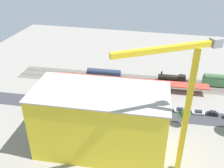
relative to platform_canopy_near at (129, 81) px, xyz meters
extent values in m
plane|color=gray|center=(-6.81, 14.66, -3.86)|extent=(202.49, 202.49, 0.00)
cube|color=#665E54|center=(-6.81, -7.77, -3.86)|extent=(127.05, 19.48, 0.01)
cube|color=#38383D|center=(-6.81, 17.91, -3.86)|extent=(126.84, 14.99, 0.01)
cube|color=#9E9EA8|center=(-6.81, -11.24, -3.68)|extent=(126.42, 6.12, 0.12)
cube|color=#9E9EA8|center=(-6.81, -9.80, -3.68)|extent=(126.42, 6.12, 0.12)
cube|color=#9E9EA8|center=(-6.81, -5.75, -3.68)|extent=(126.42, 6.12, 0.12)
cube|color=#9E9EA8|center=(-6.81, -4.31, -3.68)|extent=(126.42, 6.12, 0.12)
cube|color=#C63D2D|center=(0.00, 0.00, 0.02)|extent=(70.08, 8.35, 0.39)
cylinder|color=slate|center=(-31.43, -1.49, -2.01)|extent=(0.30, 0.30, 3.69)
cylinder|color=slate|center=(-15.72, -0.75, -2.01)|extent=(0.30, 0.30, 3.69)
cylinder|color=slate|center=(0.00, 0.00, -2.01)|extent=(0.30, 0.30, 3.69)
cylinder|color=slate|center=(15.72, 0.75, -2.01)|extent=(0.30, 0.30, 3.69)
cylinder|color=slate|center=(31.43, 1.49, -2.01)|extent=(0.30, 0.30, 3.69)
cube|color=black|center=(-19.62, -10.52, -3.36)|extent=(14.47, 3.01, 1.00)
cylinder|color=black|center=(-18.02, -10.44, -1.56)|extent=(11.29, 3.12, 2.59)
cube|color=black|center=(-23.61, -10.71, -1.99)|extent=(3.32, 2.94, 3.73)
cylinder|color=black|center=(-13.94, -10.25, 0.43)|extent=(0.70, 0.70, 1.40)
cube|color=black|center=(-41.23, -10.52, -3.56)|extent=(15.05, 3.07, 0.60)
cube|color=#4C7F4C|center=(-41.23, -10.52, -1.38)|extent=(16.74, 3.74, 3.77)
cylinder|color=#355935|center=(-41.23, -10.52, 0.76)|extent=(16.07, 3.71, 2.95)
cube|color=black|center=(13.27, -5.03, -3.56)|extent=(15.22, 3.12, 0.60)
cube|color=#384C72|center=(13.27, -5.03, -1.53)|extent=(16.93, 3.80, 3.47)
cylinder|color=#273550|center=(13.27, -5.03, 0.46)|extent=(16.26, 3.77, 3.00)
cube|color=black|center=(-35.03, 13.96, -3.71)|extent=(3.37, 1.73, 0.30)
cube|color=black|center=(-35.03, 13.96, -3.13)|extent=(4.01, 1.80, 0.86)
cube|color=#1E2328|center=(-35.03, 13.96, -2.37)|extent=(2.25, 1.58, 0.67)
cube|color=black|center=(-29.71, 14.36, -3.71)|extent=(4.06, 2.00, 0.30)
cube|color=silver|center=(-29.71, 14.36, -3.21)|extent=(4.82, 2.13, 0.71)
cube|color=#1E2328|center=(-29.71, 14.36, -2.60)|extent=(2.74, 1.76, 0.51)
cube|color=black|center=(-22.68, 14.53, -3.71)|extent=(3.73, 2.07, 0.30)
cube|color=silver|center=(-22.68, 14.53, -3.19)|extent=(4.43, 2.19, 0.73)
cube|color=#1E2328|center=(-22.68, 14.53, -2.49)|extent=(2.52, 1.83, 0.67)
cube|color=yellow|center=(2.55, 40.58, 6.57)|extent=(40.36, 20.04, 20.86)
cube|color=#B7B2A8|center=(2.55, 40.58, 17.20)|extent=(40.98, 20.67, 0.40)
cube|color=yellow|center=(-21.56, 45.82, 15.44)|extent=(1.40, 1.40, 38.60)
cube|color=yellow|center=(-14.17, 50.25, 35.34)|extent=(20.54, 12.97, 1.20)
cube|color=gray|center=(-25.42, 43.51, 35.34)|extent=(3.09, 2.95, 2.00)
cube|color=black|center=(-4.58, 26.28, -3.61)|extent=(9.25, 2.75, 0.50)
cube|color=silver|center=(-5.60, 26.20, -1.83)|extent=(7.23, 2.83, 3.05)
cube|color=#334C8C|center=(-1.05, 26.54, -2.09)|extent=(2.21, 2.45, 2.53)
cube|color=black|center=(-11.41, 25.57, -3.61)|extent=(8.67, 2.53, 0.50)
cube|color=silver|center=(-12.49, 25.52, -1.86)|extent=(6.52, 2.68, 3.01)
cube|color=maroon|center=(-8.20, 25.70, -2.21)|extent=(2.26, 2.49, 2.30)
cylinder|color=brown|center=(-23.96, 23.04, -1.99)|extent=(0.60, 0.60, 3.74)
sphere|color=#28662D|center=(-23.96, 23.04, 1.30)|extent=(4.04, 4.04, 4.04)
cylinder|color=brown|center=(6.66, 21.96, -2.29)|extent=(0.52, 0.52, 3.13)
sphere|color=#28662D|center=(6.66, 21.96, 1.51)|extent=(6.38, 6.38, 6.38)
cylinder|color=brown|center=(33.56, 23.33, -2.08)|extent=(0.38, 0.38, 3.56)
sphere|color=#28662D|center=(33.56, 23.33, 1.52)|extent=(5.21, 5.21, 5.21)
cylinder|color=brown|center=(29.06, 22.79, -2.02)|extent=(0.47, 0.47, 3.67)
sphere|color=#38843D|center=(29.06, 22.79, 1.87)|extent=(5.89, 5.89, 5.89)
cylinder|color=#333333|center=(-21.75, 22.80, -1.34)|extent=(0.16, 0.16, 5.05)
cube|color=black|center=(-21.75, 22.80, 1.64)|extent=(0.36, 0.36, 0.90)
sphere|color=yellow|center=(-21.53, 22.80, 1.34)|extent=(0.20, 0.20, 0.20)
camera|label=1|loc=(-14.76, 101.07, 54.58)|focal=40.82mm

